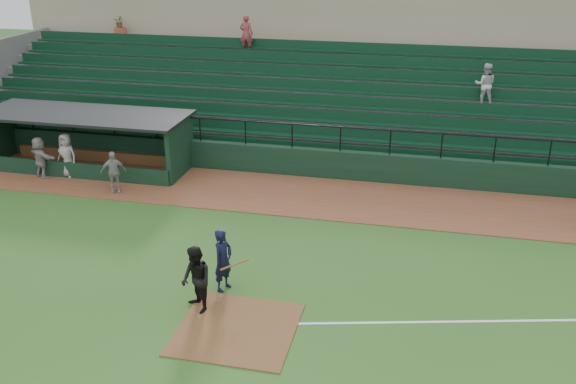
# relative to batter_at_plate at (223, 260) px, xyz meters

# --- Properties ---
(ground) EXTENTS (90.00, 90.00, 0.00)m
(ground) POSITION_rel_batter_at_plate_xyz_m (0.93, -0.82, -0.93)
(ground) COLOR #2C5A1D
(ground) RESTS_ON ground
(warning_track) EXTENTS (40.00, 4.00, 0.03)m
(warning_track) POSITION_rel_batter_at_plate_xyz_m (0.93, 7.18, -0.91)
(warning_track) COLOR brown
(warning_track) RESTS_ON ground
(home_plate_dirt) EXTENTS (3.00, 3.00, 0.03)m
(home_plate_dirt) POSITION_rel_batter_at_plate_xyz_m (0.93, -1.82, -0.91)
(home_plate_dirt) COLOR brown
(home_plate_dirt) RESTS_ON ground
(foul_line) EXTENTS (17.49, 4.44, 0.01)m
(foul_line) POSITION_rel_batter_at_plate_xyz_m (8.93, 0.38, -0.92)
(foul_line) COLOR white
(foul_line) RESTS_ON ground
(stadium_structure) EXTENTS (38.00, 13.08, 6.40)m
(stadium_structure) POSITION_rel_batter_at_plate_xyz_m (0.93, 15.63, 1.38)
(stadium_structure) COLOR black
(stadium_structure) RESTS_ON ground
(dugout) EXTENTS (8.90, 3.20, 2.42)m
(dugout) POSITION_rel_batter_at_plate_xyz_m (-8.82, 8.73, 0.41)
(dugout) COLOR black
(dugout) RESTS_ON ground
(batter_at_plate) EXTENTS (1.12, 0.78, 1.86)m
(batter_at_plate) POSITION_rel_batter_at_plate_xyz_m (0.00, 0.00, 0.00)
(batter_at_plate) COLOR black
(batter_at_plate) RESTS_ON ground
(umpire) EXTENTS (1.15, 1.15, 1.89)m
(umpire) POSITION_rel_batter_at_plate_xyz_m (-0.35, -1.21, 0.01)
(umpire) COLOR black
(umpire) RESTS_ON ground
(dugout_player_a) EXTENTS (1.05, 0.84, 1.67)m
(dugout_player_a) POSITION_rel_batter_at_plate_xyz_m (-6.40, 5.91, -0.06)
(dugout_player_a) COLOR #9D9893
(dugout_player_a) RESTS_ON warning_track
(dugout_player_b) EXTENTS (0.98, 0.72, 1.83)m
(dugout_player_b) POSITION_rel_batter_at_plate_xyz_m (-9.08, 7.09, 0.02)
(dugout_player_b) COLOR #A7A19C
(dugout_player_b) RESTS_ON warning_track
(dugout_player_c) EXTENTS (1.66, 1.17, 1.72)m
(dugout_player_c) POSITION_rel_batter_at_plate_xyz_m (-10.10, 6.75, -0.04)
(dugout_player_c) COLOR #A19C96
(dugout_player_c) RESTS_ON warning_track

